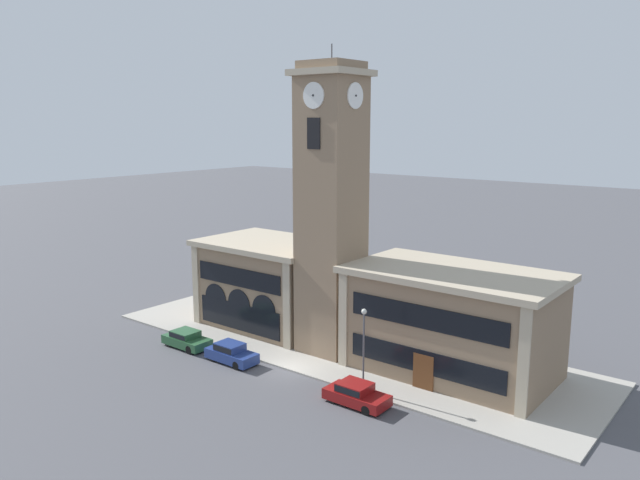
% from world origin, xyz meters
% --- Properties ---
extents(ground_plane, '(300.00, 300.00, 0.00)m').
position_xyz_m(ground_plane, '(0.00, 0.00, 0.00)').
color(ground_plane, '#4C4C51').
extents(sidewalk_kerb, '(40.51, 12.87, 0.15)m').
position_xyz_m(sidewalk_kerb, '(0.00, 6.44, 0.07)').
color(sidewalk_kerb, '#A39E93').
rests_on(sidewalk_kerb, ground_plane).
extents(clock_tower, '(4.78, 4.78, 23.11)m').
position_xyz_m(clock_tower, '(0.00, 5.10, 11.01)').
color(clock_tower, '#897056').
rests_on(clock_tower, ground_plane).
extents(town_hall_left_wing, '(11.98, 8.50, 7.52)m').
position_xyz_m(town_hall_left_wing, '(-7.98, 6.93, 3.79)').
color(town_hall_left_wing, '#897056').
rests_on(town_hall_left_wing, ground_plane).
extents(town_hall_right_wing, '(14.62, 8.50, 7.52)m').
position_xyz_m(town_hall_right_wing, '(9.30, 6.94, 3.79)').
color(town_hall_right_wing, '#897056').
rests_on(town_hall_right_wing, ground_plane).
extents(parked_car_near, '(4.09, 1.89, 1.35)m').
position_xyz_m(parked_car_near, '(-9.47, -1.37, 0.71)').
color(parked_car_near, '#285633').
rests_on(parked_car_near, ground_plane).
extents(parked_car_mid, '(4.15, 1.75, 1.48)m').
position_xyz_m(parked_car_mid, '(-4.40, -1.37, 0.76)').
color(parked_car_mid, navy).
rests_on(parked_car_mid, ground_plane).
extents(parked_car_far, '(4.18, 1.91, 1.41)m').
position_xyz_m(parked_car_far, '(6.94, -1.37, 0.73)').
color(parked_car_far, maroon).
rests_on(parked_car_far, ground_plane).
extents(street_lamp, '(0.36, 0.36, 5.60)m').
position_xyz_m(street_lamp, '(6.28, 0.39, 3.84)').
color(street_lamp, '#4C4C51').
rests_on(street_lamp, sidewalk_kerb).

